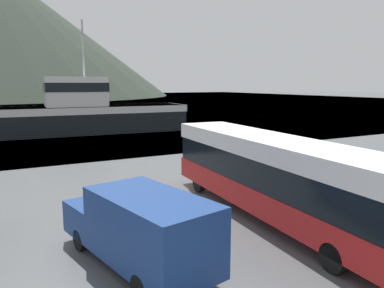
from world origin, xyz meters
name	(u,v)px	position (x,y,z in m)	size (l,w,h in m)	color
water_surface	(23,99)	(0.00, 143.63, 0.00)	(240.00, 240.00, 0.00)	slate
tour_bus	(272,173)	(0.27, 9.40, 1.85)	(3.26, 13.02, 3.29)	red
delivery_van	(140,227)	(-5.89, 7.93, 1.23)	(3.30, 6.34, 2.31)	navy
fishing_boat	(92,112)	(0.11, 39.76, 2.29)	(20.20, 6.52, 12.09)	black
storage_bin	(338,184)	(4.77, 9.94, 0.70)	(1.45, 1.36, 1.37)	teal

